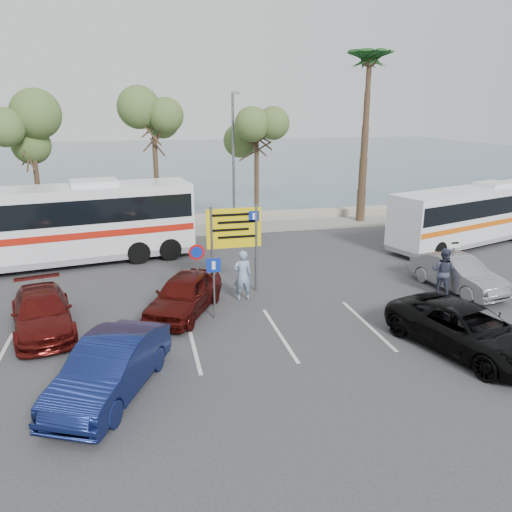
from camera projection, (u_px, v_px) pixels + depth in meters
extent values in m
plane|color=#323235|center=(224.00, 326.00, 17.26)|extent=(120.00, 120.00, 0.00)
cube|color=gray|center=(185.00, 231.00, 30.29)|extent=(44.00, 2.40, 0.15)
cube|color=tan|center=(181.00, 220.00, 32.10)|extent=(48.00, 0.80, 0.60)
plane|color=#3E5763|center=(154.00, 159.00, 73.21)|extent=(140.00, 140.00, 0.00)
cylinder|color=#382619|center=(39.00, 194.00, 27.78)|extent=(0.28, 0.28, 5.04)
cylinder|color=#382619|center=(157.00, 185.00, 29.14)|extent=(0.28, 0.28, 5.60)
cylinder|color=#382619|center=(257.00, 185.00, 30.53)|extent=(0.28, 0.28, 5.18)
cylinder|color=#382619|center=(365.00, 143.00, 31.39)|extent=(0.48, 0.48, 10.00)
cylinder|color=slate|center=(233.00, 163.00, 29.42)|extent=(0.16, 0.16, 8.00)
cylinder|color=slate|center=(234.00, 92.00, 27.88)|extent=(0.12, 0.90, 0.12)
cube|color=slate|center=(236.00, 93.00, 27.42)|extent=(0.45, 0.25, 0.12)
cylinder|color=slate|center=(212.00, 251.00, 19.75)|extent=(0.12, 0.12, 3.60)
cylinder|color=slate|center=(256.00, 249.00, 20.15)|extent=(0.12, 0.12, 3.60)
cube|color=yellow|center=(234.00, 228.00, 19.70)|extent=(2.20, 0.06, 1.60)
cube|color=#0C2699|center=(254.00, 216.00, 19.70)|extent=(0.42, 0.01, 0.42)
cylinder|color=slate|center=(197.00, 276.00, 19.05)|extent=(0.07, 0.07, 2.20)
cylinder|color=#B20C0C|center=(197.00, 252.00, 18.75)|extent=(0.60, 0.03, 0.60)
cylinder|color=slate|center=(214.00, 289.00, 17.65)|extent=(0.07, 0.07, 2.20)
cube|color=#0C2699|center=(214.00, 265.00, 17.37)|extent=(0.50, 0.03, 0.50)
cylinder|color=slate|center=(452.00, 264.00, 20.52)|extent=(0.07, 0.07, 2.20)
cube|color=white|center=(455.00, 243.00, 20.24)|extent=(0.50, 0.03, 0.40)
cube|color=white|center=(55.00, 221.00, 23.39)|extent=(13.07, 4.78, 3.15)
cube|color=black|center=(53.00, 209.00, 23.23)|extent=(12.82, 4.78, 1.12)
cube|color=#B11A0D|center=(56.00, 232.00, 23.54)|extent=(12.94, 4.79, 0.32)
cube|color=gray|center=(58.00, 253.00, 23.84)|extent=(12.94, 4.73, 0.59)
cube|color=white|center=(50.00, 185.00, 22.91)|extent=(2.38, 2.03, 0.26)
cube|color=white|center=(472.00, 212.00, 27.11)|extent=(10.84, 5.50, 2.62)
cube|color=black|center=(473.00, 204.00, 26.97)|extent=(10.65, 5.47, 0.93)
cube|color=#DE590D|center=(471.00, 220.00, 27.23)|extent=(10.74, 5.49, 0.27)
cube|color=gray|center=(469.00, 236.00, 27.48)|extent=(10.73, 5.44, 0.49)
cube|color=white|center=(475.00, 186.00, 26.70)|extent=(2.13, 1.91, 0.21)
imported|color=#101A4C|center=(110.00, 368.00, 12.98)|extent=(3.39, 4.89, 1.53)
imported|color=#55100E|center=(42.00, 312.00, 16.75)|extent=(2.80, 4.88, 1.33)
imported|color=#470D0A|center=(184.00, 294.00, 18.18)|extent=(3.58, 4.63, 1.47)
imported|color=black|center=(467.00, 329.00, 15.34)|extent=(3.79, 5.63, 1.43)
imported|color=gray|center=(458.00, 274.00, 20.52)|extent=(2.25, 4.53, 1.43)
imported|color=#7F9ABA|center=(243.00, 275.00, 19.42)|extent=(0.74, 0.49, 2.01)
imported|color=#33384C|center=(443.00, 272.00, 19.93)|extent=(1.17, 1.20, 1.95)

